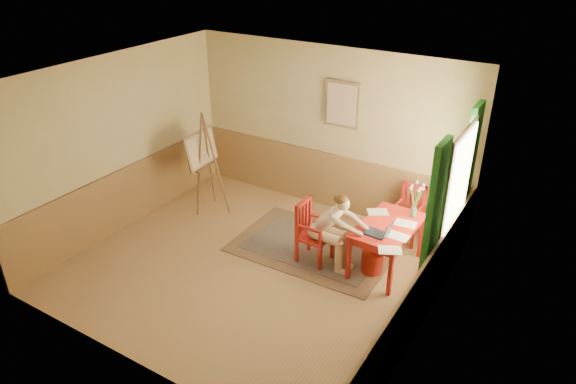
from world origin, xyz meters
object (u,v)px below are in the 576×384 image
Objects in this scene: table at (388,230)px; easel at (203,153)px; figure at (331,227)px; laptop at (380,232)px; chair_left at (312,232)px; chair_back at (409,214)px.

easel reaches higher than table.
easel is (-2.66, 0.45, 0.38)m from figure.
figure is 0.68× the size of easel.
figure is 3.14× the size of laptop.
chair_left is 1.64m from chair_back.
figure is (-0.70, -0.38, 0.03)m from table.
chair_back is at bearing 52.11° from chair_left.
chair_left is 1.05× the size of chair_back.
chair_left is 0.54× the size of easel.
figure reaches higher than chair_back.
figure is at bearing -118.18° from chair_back.
easel is at bearing -165.83° from chair_back.
chair_left reaches higher than laptop.
table is 0.70× the size of easel.
chair_left is at bearing -177.09° from laptop.
easel is at bearing 178.79° from table.
chair_back is at bearing 61.82° from figure.
laptop is (0.00, -1.24, 0.31)m from chair_back.
laptop reaches higher than chair_back.
chair_back is at bearing 90.07° from laptop.
table is 1.29× the size of chair_left.
chair_back is 2.38× the size of laptop.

